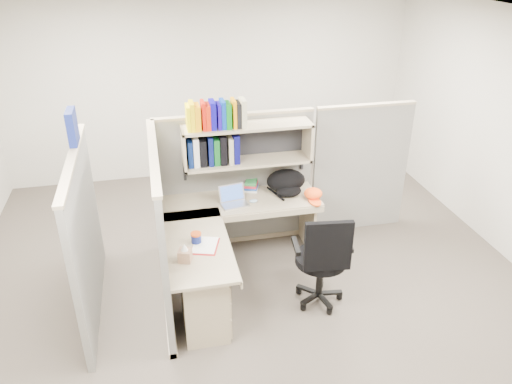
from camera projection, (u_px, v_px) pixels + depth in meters
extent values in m
plane|color=#3A342D|center=(252.00, 284.00, 5.37)|extent=(6.00, 6.00, 0.00)
plane|color=#B9B4A7|center=(209.00, 88.00, 7.36)|extent=(6.00, 0.00, 6.00)
plane|color=white|center=(251.00, 23.00, 4.14)|extent=(6.00, 6.00, 0.00)
cube|color=slate|center=(236.00, 182.00, 5.79)|extent=(1.80, 0.06, 1.60)
cube|color=gray|center=(234.00, 115.00, 5.42)|extent=(1.80, 0.08, 0.03)
cube|color=slate|center=(161.00, 230.00, 4.84)|extent=(0.06, 1.80, 1.60)
cube|color=gray|center=(153.00, 153.00, 4.46)|extent=(0.08, 1.80, 0.03)
cube|color=slate|center=(86.00, 239.00, 4.70)|extent=(0.06, 1.80, 1.60)
cube|color=slate|center=(360.00, 170.00, 6.09)|extent=(1.20, 0.06, 1.60)
cube|color=navy|center=(72.00, 127.00, 4.55)|extent=(0.07, 0.27, 0.32)
cube|color=white|center=(160.00, 186.00, 4.79)|extent=(0.00, 0.21, 0.28)
cube|color=gray|center=(247.00, 126.00, 5.30)|extent=(1.40, 0.34, 0.03)
cube|color=gray|center=(247.00, 161.00, 5.48)|extent=(1.40, 0.34, 0.03)
cube|color=gray|center=(183.00, 149.00, 5.26)|extent=(0.03, 0.34, 0.44)
cube|color=gray|center=(308.00, 139.00, 5.52)|extent=(0.03, 0.34, 0.44)
cube|color=black|center=(244.00, 139.00, 5.53)|extent=(1.38, 0.01, 0.41)
cube|color=#FFEC05|center=(188.00, 118.00, 5.09)|extent=(0.03, 0.20, 0.26)
cube|color=#E7C304|center=(192.00, 116.00, 5.10)|extent=(0.05, 0.20, 0.29)
cube|color=#EF9F05|center=(197.00, 117.00, 5.11)|extent=(0.06, 0.20, 0.26)
cube|color=red|center=(203.00, 115.00, 5.12)|extent=(0.04, 0.20, 0.29)
cube|color=red|center=(207.00, 116.00, 5.13)|extent=(0.05, 0.20, 0.26)
cube|color=#0A0487|center=(212.00, 115.00, 5.14)|extent=(0.06, 0.20, 0.29)
cube|color=#180596|center=(219.00, 116.00, 5.15)|extent=(0.04, 0.20, 0.26)
cube|color=navy|center=(223.00, 114.00, 5.16)|extent=(0.04, 0.20, 0.29)
cube|color=#076814|center=(228.00, 115.00, 5.17)|extent=(0.06, 0.20, 0.26)
cube|color=orange|center=(234.00, 113.00, 5.18)|extent=(0.04, 0.20, 0.29)
cube|color=black|center=(238.00, 114.00, 5.19)|extent=(0.05, 0.20, 0.26)
cube|color=#B9B38E|center=(243.00, 112.00, 5.20)|extent=(0.06, 0.20, 0.29)
cube|color=#07184B|center=(190.00, 152.00, 5.31)|extent=(0.05, 0.24, 0.29)
cube|color=silver|center=(195.00, 150.00, 5.31)|extent=(0.06, 0.24, 0.32)
cube|color=black|center=(202.00, 151.00, 5.33)|extent=(0.07, 0.24, 0.29)
cube|color=#070F47|center=(210.00, 149.00, 5.34)|extent=(0.05, 0.24, 0.32)
cube|color=#0A4A18|center=(216.00, 150.00, 5.36)|extent=(0.06, 0.24, 0.29)
cube|color=black|center=(222.00, 148.00, 5.37)|extent=(0.07, 0.24, 0.32)
cube|color=gray|center=(230.00, 149.00, 5.39)|extent=(0.05, 0.24, 0.29)
cube|color=#080850|center=(235.00, 147.00, 5.40)|extent=(0.06, 0.24, 0.32)
cube|color=gray|center=(241.00, 201.00, 5.54)|extent=(1.74, 0.60, 0.03)
cube|color=gray|center=(198.00, 245.00, 4.76)|extent=(0.60, 1.34, 0.03)
cube|color=gray|center=(246.00, 217.00, 5.30)|extent=(1.74, 0.02, 0.07)
cube|color=gray|center=(229.00, 244.00, 4.84)|extent=(0.02, 1.34, 0.07)
cube|color=gray|center=(204.00, 299.00, 4.63)|extent=(0.40, 0.55, 0.68)
cube|color=gray|center=(226.00, 278.00, 4.58)|extent=(0.02, 0.50, 0.16)
cube|color=gray|center=(226.00, 294.00, 4.66)|extent=(0.02, 0.50, 0.16)
cube|color=gray|center=(227.00, 312.00, 4.76)|extent=(0.02, 0.50, 0.22)
cube|color=#B2B2B7|center=(227.00, 278.00, 4.58)|extent=(0.01, 0.12, 0.01)
cube|color=gray|center=(307.00, 221.00, 5.89)|extent=(0.03, 0.55, 0.70)
cylinder|color=navy|center=(196.00, 238.00, 4.76)|extent=(0.10, 0.10, 0.09)
cylinder|color=#C34312|center=(196.00, 234.00, 4.73)|extent=(0.10, 0.10, 0.02)
ellipsoid|color=#88A7C1|center=(253.00, 201.00, 5.49)|extent=(0.10, 0.07, 0.03)
cylinder|color=white|center=(235.00, 189.00, 5.68)|extent=(0.06, 0.06, 0.09)
cylinder|color=black|center=(321.00, 259.00, 4.89)|extent=(0.51, 0.51, 0.08)
cube|color=black|center=(328.00, 246.00, 4.55)|extent=(0.45, 0.11, 0.51)
cylinder|color=black|center=(320.00, 276.00, 4.99)|extent=(0.07, 0.07, 0.44)
cylinder|color=black|center=(318.00, 296.00, 5.11)|extent=(0.49, 0.49, 0.11)
cube|color=black|center=(296.00, 246.00, 4.80)|extent=(0.08, 0.29, 0.04)
cube|color=black|center=(348.00, 243.00, 4.84)|extent=(0.08, 0.29, 0.04)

